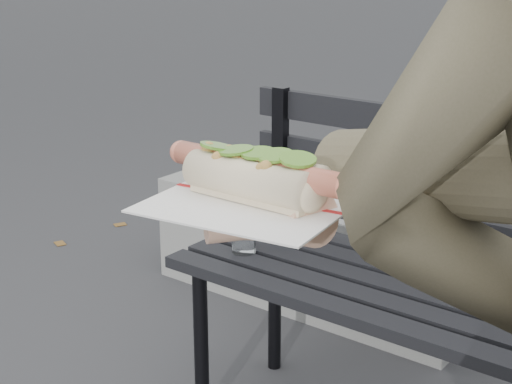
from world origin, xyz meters
TOP-DOWN VIEW (x-y plane):
  - park_bench at (-0.04, 1.01)m, footprint 1.50×0.44m
  - concrete_block at (-0.86, 1.61)m, footprint 1.20×0.40m
  - held_hotdog at (0.31, 0.01)m, footprint 0.62×0.30m

SIDE VIEW (x-z plane):
  - concrete_block at x=-0.86m, z-range 0.00..0.40m
  - park_bench at x=-0.04m, z-range 0.08..0.96m
  - held_hotdog at x=0.31m, z-range 0.97..1.17m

